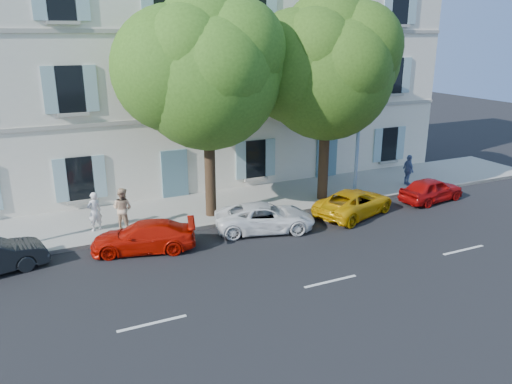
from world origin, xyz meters
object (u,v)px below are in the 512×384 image
car_yellow_supercar (354,203)px  street_lamp (362,105)px  pedestrian_c (408,170)px  car_red_hatchback (431,190)px  car_white_coupe (265,217)px  tree_right (327,75)px  car_red_coupe (143,237)px  tree_left (207,77)px  pedestrian_b (123,209)px  pedestrian_a (95,211)px

car_yellow_supercar → street_lamp: size_ratio=0.52×
car_yellow_supercar → pedestrian_c: bearing=-85.5°
car_red_hatchback → street_lamp: bearing=60.6°
car_white_coupe → tree_right: (4.23, 2.26, 5.52)m
car_red_coupe → tree_left: (3.53, 2.25, 5.60)m
tree_left → pedestrian_c: 12.28m
car_white_coupe → car_red_coupe: bearing=104.1°
car_red_hatchback → pedestrian_b: 14.65m
car_red_coupe → car_red_hatchback: size_ratio=1.11×
car_red_coupe → car_white_coupe: car_white_coupe is taller
car_white_coupe → tree_right: 7.31m
car_red_coupe → tree_right: bearing=118.6°
street_lamp → pedestrian_b: size_ratio=4.61×
car_red_hatchback → car_red_coupe: bearing=82.0°
car_white_coupe → pedestrian_b: pedestrian_b is taller
street_lamp → pedestrian_b: (-11.02, 0.91, -3.73)m
car_red_coupe → tree_left: 6.99m
car_red_coupe → car_red_hatchback: (14.13, -0.10, 0.03)m
tree_right → tree_left: bearing=179.0°
pedestrian_a → pedestrian_b: bearing=144.0°
tree_left → pedestrian_c: (11.13, -0.06, -5.19)m
car_red_hatchback → car_white_coupe: bearing=82.4°
street_lamp → car_white_coupe: bearing=-166.2°
tree_right → pedestrian_a: (-10.68, 0.35, -5.13)m
car_red_hatchback → tree_left: 12.20m
car_yellow_supercar → pedestrian_c: (5.10, 2.31, 0.39)m
car_red_hatchback → tree_left: tree_left is taller
car_red_hatchback → tree_right: 7.67m
car_red_hatchback → tree_left: bearing=69.9°
tree_left → car_white_coupe: bearing=-57.0°
car_red_coupe → pedestrian_a: 2.90m
car_red_coupe → car_yellow_supercar: (9.55, -0.11, 0.02)m
tree_left → pedestrian_b: tree_left is taller
pedestrian_a → pedestrian_c: 16.06m
car_yellow_supercar → tree_left: size_ratio=0.45×
car_yellow_supercar → tree_right: 5.97m
street_lamp → pedestrian_c: 5.57m
tree_right → car_red_hatchback: bearing=-24.9°
tree_left → tree_right: bearing=-1.0°
pedestrian_b → car_red_hatchback: bearing=-146.8°
car_white_coupe → pedestrian_a: size_ratio=2.54×
car_red_coupe → pedestrian_b: size_ratio=2.20×
car_white_coupe → tree_right: bearing=-46.7°
car_yellow_supercar → tree_right: bearing=-13.0°
tree_left → pedestrian_b: 6.42m
car_red_coupe → street_lamp: bearing=112.4°
tree_right → pedestrian_c: bearing=0.4°
pedestrian_b → tree_right: bearing=-138.1°
car_yellow_supercar → pedestrian_c: pedestrian_c is taller
tree_right → pedestrian_b: bearing=179.8°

